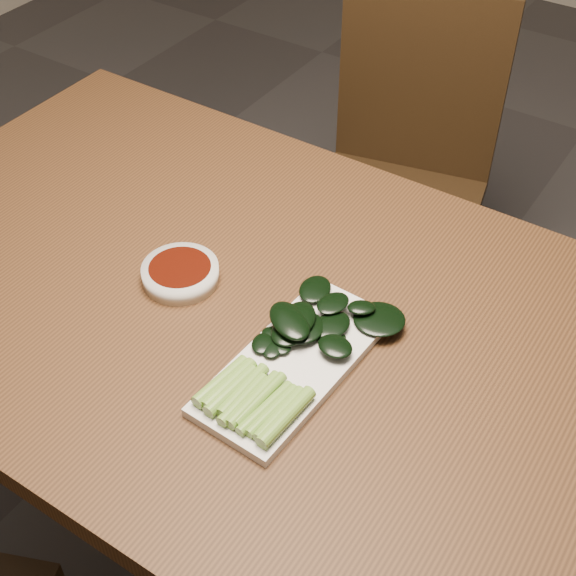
{
  "coord_description": "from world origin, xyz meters",
  "views": [
    {
      "loc": [
        0.47,
        -0.67,
        1.56
      ],
      "look_at": [
        0.0,
        0.05,
        0.76
      ],
      "focal_mm": 50.0,
      "sensor_mm": 36.0,
      "label": 1
    }
  ],
  "objects": [
    {
      "name": "ground",
      "position": [
        0.0,
        0.0,
        0.0
      ],
      "size": [
        6.0,
        6.0,
        0.0
      ],
      "primitive_type": "plane",
      "color": "#322F2F",
      "rests_on": "ground"
    },
    {
      "name": "table",
      "position": [
        0.0,
        0.0,
        0.68
      ],
      "size": [
        1.4,
        0.8,
        0.75
      ],
      "color": "#432713",
      "rests_on": "ground"
    },
    {
      "name": "chair_far",
      "position": [
        -0.15,
        0.76,
        0.49
      ],
      "size": [
        0.45,
        0.45,
        0.89
      ],
      "rotation": [
        0.0,
        0.0,
        0.22
      ],
      "color": "black",
      "rests_on": "ground"
    },
    {
      "name": "sauce_bowl",
      "position": [
        -0.14,
        -0.02,
        0.76
      ],
      "size": [
        0.11,
        0.11,
        0.03
      ],
      "color": "silver",
      "rests_on": "table"
    },
    {
      "name": "serving_plate",
      "position": [
        0.09,
        -0.07,
        0.76
      ],
      "size": [
        0.15,
        0.31,
        0.01
      ],
      "rotation": [
        0.0,
        0.0,
        -0.05
      ],
      "color": "silver",
      "rests_on": "table"
    },
    {
      "name": "gai_lan",
      "position": [
        0.08,
        -0.07,
        0.77
      ],
      "size": [
        0.19,
        0.32,
        0.03
      ],
      "color": "olive",
      "rests_on": "serving_plate"
    }
  ]
}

